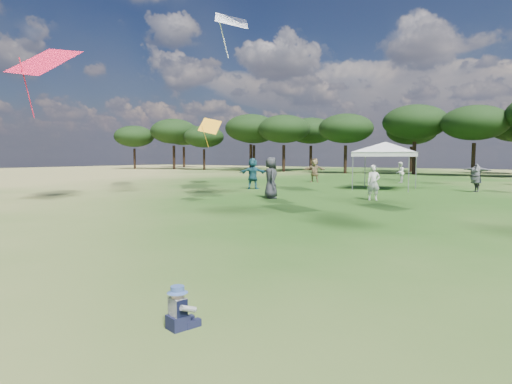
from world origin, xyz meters
The scene contains 3 objects.
tent_left centered at (-4.75, 23.42, 2.64)m, with size 6.48×6.48×3.07m.
toddler centered at (-0.58, 1.85, 0.22)m, with size 0.36×0.39×0.49m.
festival_crowd centered at (-0.01, 24.10, 0.85)m, with size 29.05×21.88×1.89m.
Camera 1 is at (2.72, -1.57, 1.94)m, focal length 30.00 mm.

